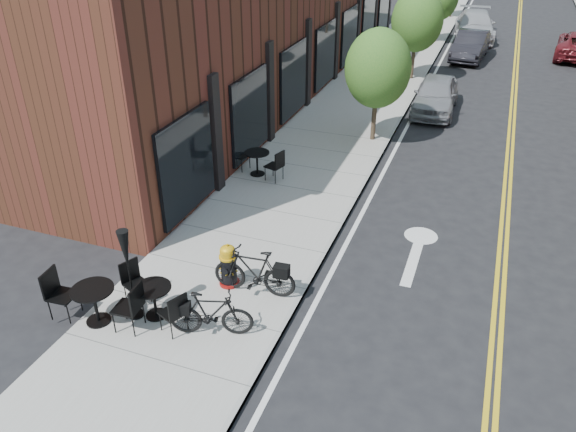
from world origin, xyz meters
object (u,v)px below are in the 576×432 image
at_px(bistro_set_b, 154,297).
at_px(bistro_set_c, 257,160).
at_px(parked_car_a, 436,95).
at_px(parked_car_c, 475,25).
at_px(bicycle_right, 211,314).
at_px(fire_hydrant, 228,265).
at_px(patio_umbrella, 126,256).
at_px(parked_car_b, 470,45).
at_px(bicycle_left, 254,272).
at_px(bistro_set_a, 94,300).

xyz_separation_m(bistro_set_b, bistro_set_c, (-0.68, 6.87, 0.01)).
distance_m(parked_car_a, parked_car_c, 13.96).
bearing_deg(bicycle_right, parked_car_a, -26.34).
distance_m(fire_hydrant, parked_car_c, 27.57).
bearing_deg(fire_hydrant, parked_car_a, 71.08).
relative_size(bistro_set_c, parked_car_c, 0.34).
xyz_separation_m(fire_hydrant, patio_umbrella, (-1.34, -1.63, 0.96)).
height_order(patio_umbrella, parked_car_b, patio_umbrella).
bearing_deg(bistro_set_c, bicycle_left, -51.04).
distance_m(bistro_set_b, bistro_set_c, 6.90).
bearing_deg(bistro_set_b, bicycle_left, 65.54).
relative_size(bicycle_right, patio_umbrella, 0.81).
height_order(fire_hydrant, bicycle_left, bicycle_left).
distance_m(fire_hydrant, bicycle_left, 0.66).
distance_m(bistro_set_c, patio_umbrella, 7.07).
xyz_separation_m(bistro_set_a, patio_umbrella, (0.60, 0.43, 0.92)).
distance_m(patio_umbrella, parked_car_a, 15.62).
height_order(bistro_set_c, patio_umbrella, patio_umbrella).
bearing_deg(parked_car_c, bistro_set_b, -104.02).
bearing_deg(bistro_set_c, parked_car_c, 94.31).
relative_size(parked_car_a, parked_car_c, 0.75).
bearing_deg(bicycle_left, bistro_set_b, -53.43).
relative_size(fire_hydrant, bistro_set_a, 0.52).
bearing_deg(parked_car_c, bistro_set_c, -108.13).
bearing_deg(bicycle_left, parked_car_b, 168.53).
bearing_deg(bistro_set_b, fire_hydrant, 81.90).
xyz_separation_m(bistro_set_b, parked_car_c, (4.03, 28.89, 0.19)).
xyz_separation_m(fire_hydrant, bicycle_right, (0.39, -1.58, 0.00)).
distance_m(bistro_set_a, patio_umbrella, 1.18).
bearing_deg(bistro_set_b, bistro_set_c, 119.71).
xyz_separation_m(fire_hydrant, bistro_set_a, (-1.94, -2.06, 0.04)).
distance_m(bicycle_left, parked_car_c, 27.59).
relative_size(bicycle_left, parked_car_c, 0.34).
relative_size(bistro_set_b, parked_car_b, 0.41).
relative_size(bicycle_left, bistro_set_c, 1.00).
bearing_deg(bicycle_left, bicycle_right, -14.81).
xyz_separation_m(fire_hydrant, parked_car_a, (2.66, 13.44, 0.08)).
relative_size(bicycle_left, parked_car_a, 0.45).
relative_size(fire_hydrant, parked_car_b, 0.24).
relative_size(bicycle_left, patio_umbrella, 0.90).
bearing_deg(fire_hydrant, bistro_set_b, -129.93).
xyz_separation_m(bicycle_right, parked_car_c, (2.70, 28.98, 0.17)).
xyz_separation_m(bicycle_left, parked_car_b, (2.60, 22.52, 0.04)).
bearing_deg(parked_car_b, bistro_set_a, -97.77).
bearing_deg(fire_hydrant, bicycle_left, -15.43).
xyz_separation_m(bicycle_right, patio_umbrella, (-1.73, -0.05, 0.96)).
bearing_deg(patio_umbrella, parked_car_c, 81.33).
relative_size(patio_umbrella, parked_car_a, 0.50).
height_order(parked_car_b, parked_car_c, parked_car_c).
relative_size(bistro_set_a, patio_umbrella, 0.98).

